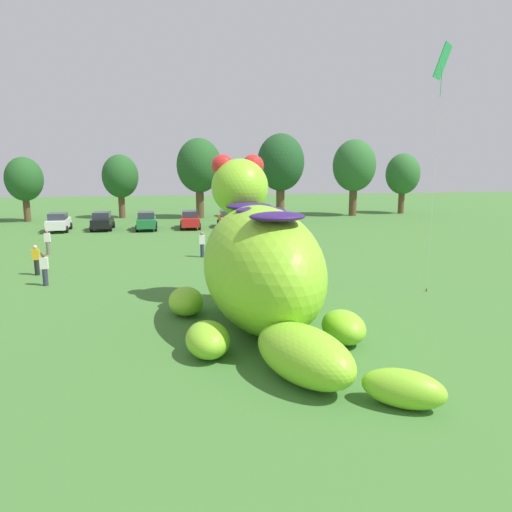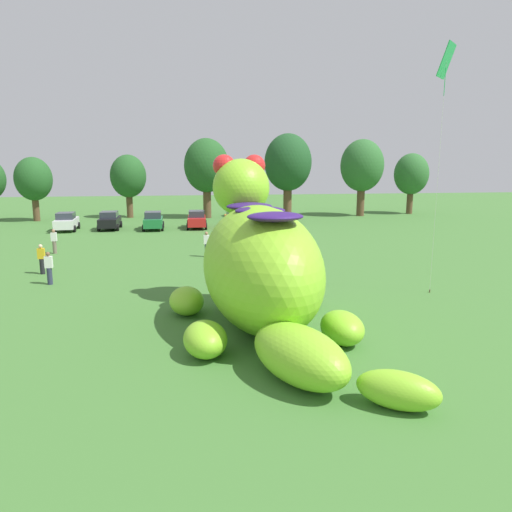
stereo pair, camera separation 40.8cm
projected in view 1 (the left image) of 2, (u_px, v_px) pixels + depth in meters
name	position (u px, v px, depth m)	size (l,w,h in m)	color
ground_plane	(252.00, 329.00, 17.87)	(160.00, 160.00, 0.00)	#427533
giant_inflatable_creature	(261.00, 266.00, 17.58)	(7.17, 12.51, 6.54)	#8CD12D
car_white	(58.00, 222.00, 43.79)	(2.12, 4.19, 1.72)	white
car_black	(102.00, 221.00, 44.79)	(1.97, 4.12, 1.72)	black
car_green	(147.00, 221.00, 44.78)	(2.00, 4.13, 1.72)	#1E7238
car_red	(190.00, 220.00, 45.83)	(2.03, 4.14, 1.72)	red
car_orange	(228.00, 219.00, 46.47)	(1.97, 4.12, 1.72)	orange
car_silver	(269.00, 218.00, 46.97)	(2.04, 4.15, 1.72)	#B7BABF
tree_left	(24.00, 180.00, 50.55)	(3.90, 3.90, 6.92)	brown
tree_mid_left	(120.00, 177.00, 54.12)	(4.08, 4.08, 7.24)	brown
tree_centre_left	(199.00, 166.00, 53.84)	(5.11, 5.11, 9.07)	brown
tree_centre	(281.00, 163.00, 54.13)	(5.41, 5.41, 9.60)	brown
tree_centre_right	(354.00, 166.00, 56.41)	(5.11, 5.11, 9.07)	brown
tree_mid_right	(403.00, 174.00, 59.19)	(4.22, 4.22, 7.49)	brown
spectator_near_inflatable	(45.00, 269.00, 24.07)	(0.38, 0.26, 1.71)	#2D334C
spectator_mid_field	(48.00, 242.00, 32.50)	(0.38, 0.26, 1.71)	#726656
spectator_by_cars	(221.00, 228.00, 39.58)	(0.38, 0.26, 1.71)	black
spectator_wandering	(202.00, 245.00, 31.54)	(0.38, 0.26, 1.71)	#2D334C
spectator_far_side	(36.00, 260.00, 26.37)	(0.38, 0.26, 1.71)	black
tethered_flying_kite	(442.00, 66.00, 21.11)	(1.13, 1.13, 11.36)	brown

